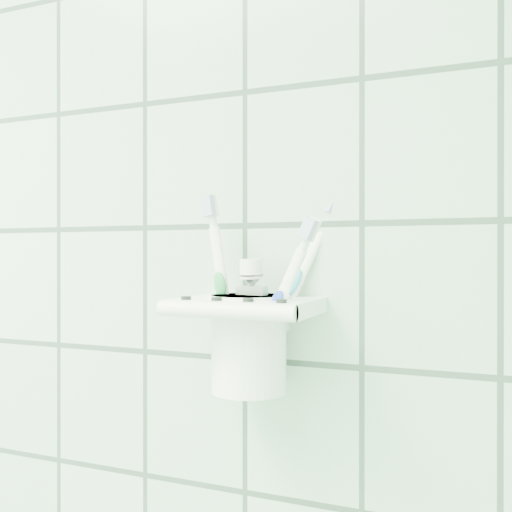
{
  "coord_description": "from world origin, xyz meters",
  "views": [
    {
      "loc": [
        0.89,
        0.63,
        1.36
      ],
      "look_at": [
        0.7,
        1.1,
        1.36
      ],
      "focal_mm": 40.0,
      "sensor_mm": 36.0,
      "label": 1
    }
  ],
  "objects": [
    {
      "name": "toothbrush_orange",
      "position": [
        0.66,
        1.14,
        1.33
      ],
      "size": [
        0.08,
        0.02,
        0.18
      ],
      "rotation": [
        -0.07,
        0.44,
        -0.29
      ],
      "color": "white",
      "rests_on": "cup"
    },
    {
      "name": "toothbrush_blue",
      "position": [
        0.66,
        1.16,
        1.34
      ],
      "size": [
        0.08,
        0.06,
        0.21
      ],
      "rotation": [
        -0.37,
        0.26,
        -0.4
      ],
      "color": "white",
      "rests_on": "cup"
    },
    {
      "name": "toothpaste_tube",
      "position": [
        0.67,
        1.16,
        1.31
      ],
      "size": [
        0.04,
        0.03,
        0.12
      ],
      "rotation": [
        0.04,
        -0.0,
        -0.16
      ],
      "color": "silver",
      "rests_on": "cup"
    },
    {
      "name": "toothbrush_pink",
      "position": [
        0.65,
        1.16,
        1.33
      ],
      "size": [
        0.04,
        0.02,
        0.19
      ],
      "rotation": [
        0.01,
        -0.16,
        -0.1
      ],
      "color": "white",
      "rests_on": "cup"
    },
    {
      "name": "holder_bracket",
      "position": [
        0.67,
        1.15,
        1.31
      ],
      "size": [
        0.14,
        0.11,
        0.04
      ],
      "color": "white",
      "rests_on": "wall_back"
    },
    {
      "name": "cup",
      "position": [
        0.67,
        1.16,
        1.28
      ],
      "size": [
        0.08,
        0.08,
        0.1
      ],
      "color": "white",
      "rests_on": "holder_bracket"
    }
  ]
}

